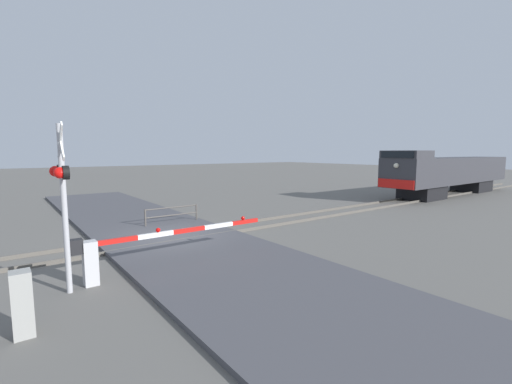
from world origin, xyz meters
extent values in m
plane|color=#605E59|center=(0.00, 0.00, 0.00)|extent=(160.00, 160.00, 0.00)
cube|color=#59544C|center=(-0.72, 0.00, 0.07)|extent=(0.08, 80.00, 0.15)
cube|color=#59544C|center=(0.72, 0.00, 0.07)|extent=(0.08, 80.00, 0.15)
cube|color=#47474C|center=(0.00, 0.00, 0.07)|extent=(36.00, 5.56, 0.15)
cube|color=black|center=(0.00, 20.67, 0.53)|extent=(2.46, 3.20, 1.05)
cube|color=black|center=(0.00, 29.80, 0.53)|extent=(2.46, 3.20, 1.05)
cube|color=#333338|center=(0.00, 25.23, 2.12)|extent=(2.90, 16.59, 2.13)
cube|color=#333338|center=(0.00, 18.17, 3.47)|extent=(2.84, 2.47, 0.58)
cube|color=black|center=(0.00, 16.91, 3.47)|extent=(2.46, 0.06, 0.46)
cube|color=red|center=(0.00, 16.90, 1.40)|extent=(2.75, 0.08, 0.64)
sphere|color=#F2EACC|center=(0.00, 16.89, 2.70)|extent=(0.36, 0.36, 0.36)
cylinder|color=#ADADB2|center=(3.61, -4.33, 2.18)|extent=(0.14, 0.14, 4.36)
cube|color=white|center=(3.61, -4.33, 3.91)|extent=(0.95, 0.04, 0.95)
cube|color=white|center=(3.61, -4.33, 3.91)|extent=(0.95, 0.04, 0.95)
cube|color=black|center=(3.61, -4.33, 3.16)|extent=(1.04, 0.08, 0.08)
sphere|color=red|center=(3.19, -4.43, 3.16)|extent=(0.28, 0.28, 0.28)
sphere|color=red|center=(4.03, -4.43, 3.16)|extent=(0.28, 0.28, 0.28)
cylinder|color=black|center=(3.19, -4.31, 3.16)|extent=(0.34, 0.14, 0.34)
cylinder|color=black|center=(4.03, -4.31, 3.16)|extent=(0.34, 0.14, 0.34)
cube|color=silver|center=(3.39, -3.76, 0.62)|extent=(0.36, 0.36, 1.24)
cube|color=black|center=(3.39, -4.11, 1.14)|extent=(0.28, 0.36, 0.40)
cube|color=red|center=(3.39, -3.00, 1.14)|extent=(0.10, 1.11, 0.14)
cube|color=white|center=(3.39, -1.89, 1.14)|extent=(0.10, 1.11, 0.14)
cube|color=red|center=(3.39, -0.79, 1.14)|extent=(0.10, 1.11, 0.14)
cube|color=white|center=(3.39, 0.32, 1.14)|extent=(0.10, 1.11, 0.14)
cube|color=red|center=(3.39, 1.43, 1.14)|extent=(0.10, 1.11, 0.14)
sphere|color=red|center=(3.39, -1.82, 1.28)|extent=(0.14, 0.14, 0.14)
sphere|color=red|center=(3.39, 1.34, 1.28)|extent=(0.14, 0.14, 0.14)
cube|color=#999993|center=(5.46, -5.41, 0.67)|extent=(0.40, 0.37, 1.34)
cylinder|color=#4C4742|center=(-2.57, -0.17, 0.47)|extent=(0.08, 0.08, 0.95)
cylinder|color=#4C4742|center=(-2.57, 2.53, 0.47)|extent=(0.08, 0.08, 0.95)
cylinder|color=#4C4742|center=(-2.57, 1.18, 0.91)|extent=(0.06, 2.70, 0.06)
cylinder|color=#4C4742|center=(-2.57, 1.18, 0.52)|extent=(0.06, 2.70, 0.06)
camera|label=1|loc=(13.40, -5.61, 3.66)|focal=24.07mm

